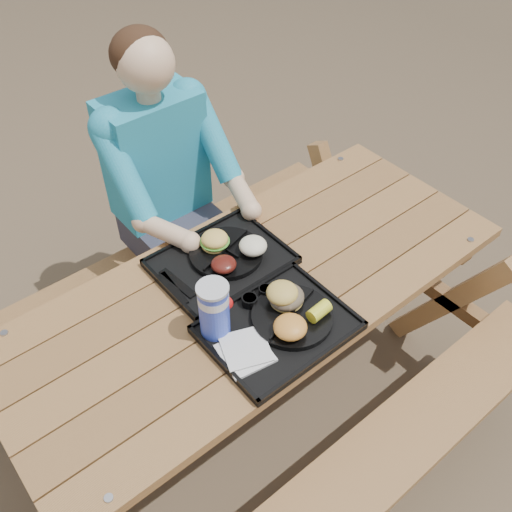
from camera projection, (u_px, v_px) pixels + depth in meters
ground at (256, 401)px, 2.47m from camera, size 60.00×60.00×0.00m
picnic_table at (256, 349)px, 2.21m from camera, size 1.80×1.49×0.75m
tray_near at (278, 328)px, 1.79m from camera, size 0.45×0.35×0.02m
tray_far at (221, 262)px, 2.01m from camera, size 0.45×0.35×0.02m
plate_near at (292, 317)px, 1.80m from camera, size 0.26×0.26×0.02m
plate_far at (226, 253)px, 2.01m from camera, size 0.26×0.26×0.02m
napkin_stack at (245, 353)px, 1.71m from camera, size 0.16×0.16×0.02m
soda_cup at (214, 311)px, 1.71m from camera, size 0.09×0.09×0.19m
condiment_bbq at (250, 301)px, 1.84m from camera, size 0.05×0.05×0.03m
condiment_mustard at (265, 291)px, 1.88m from camera, size 0.05×0.05×0.03m
sandwich at (287, 290)px, 1.80m from camera, size 0.11×0.11×0.11m
mac_cheese at (290, 327)px, 1.73m from camera, size 0.10×0.10×0.05m
corn_cob at (319, 311)px, 1.78m from camera, size 0.08×0.08×0.04m
cutlery_far at (178, 283)px, 1.92m from camera, size 0.04×0.17×0.01m
burger at (215, 236)px, 1.99m from camera, size 0.10×0.10×0.09m
baked_beans at (224, 264)px, 1.93m from camera, size 0.09×0.09×0.04m
potato_salad at (253, 246)px, 1.98m from camera, size 0.10×0.10×0.05m
diner at (164, 203)px, 2.43m from camera, size 0.48×0.84×1.28m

